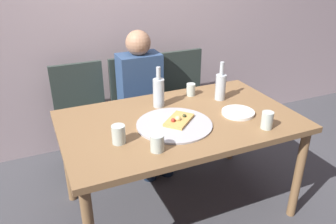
% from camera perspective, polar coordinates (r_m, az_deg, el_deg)
% --- Properties ---
extents(ground_plane, '(8.00, 8.00, 0.00)m').
position_cam_1_polar(ground_plane, '(2.64, 1.78, -15.64)').
color(ground_plane, '#424247').
extents(back_wall, '(6.00, 0.10, 2.60)m').
position_cam_1_polar(back_wall, '(3.16, -7.85, 17.39)').
color(back_wall, '#B29EA3').
rests_on(back_wall, ground_plane).
extents(dining_table, '(1.56, 0.94, 0.74)m').
position_cam_1_polar(dining_table, '(2.26, 2.01, -2.83)').
color(dining_table, olive).
rests_on(dining_table, ground_plane).
extents(pizza_tray, '(0.49, 0.49, 0.01)m').
position_cam_1_polar(pizza_tray, '(2.14, 1.08, -2.13)').
color(pizza_tray, '#ADADB2').
rests_on(pizza_tray, dining_table).
extents(pizza_slice_last, '(0.25, 0.24, 0.05)m').
position_cam_1_polar(pizza_slice_last, '(2.16, 1.85, -1.34)').
color(pizza_slice_last, tan).
rests_on(pizza_slice_last, pizza_tray).
extents(wine_bottle, '(0.08, 0.08, 0.29)m').
position_cam_1_polar(wine_bottle, '(2.36, -1.61, 3.44)').
color(wine_bottle, '#B2BCC1').
rests_on(wine_bottle, dining_table).
extents(beer_bottle, '(0.08, 0.08, 0.29)m').
position_cam_1_polar(beer_bottle, '(2.50, 8.93, 4.39)').
color(beer_bottle, '#B2BCC1').
rests_on(beer_bottle, dining_table).
extents(tumbler_near, '(0.07, 0.07, 0.09)m').
position_cam_1_polar(tumbler_near, '(2.57, 3.90, 3.83)').
color(tumbler_near, '#B7C6BC').
rests_on(tumbler_near, dining_table).
extents(tumbler_far, '(0.07, 0.07, 0.11)m').
position_cam_1_polar(tumbler_far, '(2.17, 16.50, -1.35)').
color(tumbler_far, '#B7C6BC').
rests_on(tumbler_far, dining_table).
extents(wine_glass, '(0.08, 0.08, 0.10)m').
position_cam_1_polar(wine_glass, '(1.85, -1.85, -5.27)').
color(wine_glass, '#B7C6BC').
rests_on(wine_glass, dining_table).
extents(short_glass, '(0.08, 0.08, 0.11)m').
position_cam_1_polar(short_glass, '(1.94, -8.40, -3.78)').
color(short_glass, '#B7C6BC').
rests_on(short_glass, dining_table).
extents(plate_stack, '(0.22, 0.22, 0.02)m').
position_cam_1_polar(plate_stack, '(2.33, 11.82, -0.09)').
color(plate_stack, white).
rests_on(plate_stack, dining_table).
extents(chair_left, '(0.44, 0.44, 0.90)m').
position_cam_1_polar(chair_left, '(2.95, -14.31, 0.16)').
color(chair_left, '#2D3833').
rests_on(chair_left, ground_plane).
extents(chair_middle, '(0.44, 0.44, 0.90)m').
position_cam_1_polar(chair_middle, '(3.05, -4.99, 1.81)').
color(chair_middle, '#2D3833').
rests_on(chair_middle, ground_plane).
extents(chair_right, '(0.44, 0.44, 0.90)m').
position_cam_1_polar(chair_right, '(3.22, 2.88, 3.16)').
color(chair_right, '#2D3833').
rests_on(chair_right, ground_plane).
extents(guest_in_sweater, '(0.36, 0.56, 1.17)m').
position_cam_1_polar(guest_in_sweater, '(2.87, -4.09, 3.02)').
color(guest_in_sweater, navy).
rests_on(guest_in_sweater, ground_plane).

